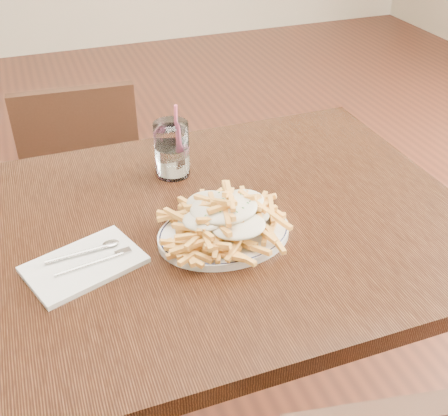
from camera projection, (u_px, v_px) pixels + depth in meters
name	position (u px, v px, depth m)	size (l,w,h in m)	color
table	(185.00, 255.00, 1.19)	(1.20, 0.80, 0.75)	black
chair_far	(84.00, 175.00, 1.90)	(0.39, 0.39, 0.79)	black
fries_plate	(224.00, 233.00, 1.10)	(0.32, 0.30, 0.02)	white
loaded_fries	(224.00, 213.00, 1.08)	(0.27, 0.22, 0.07)	#EDAC48
napkin	(84.00, 264.00, 1.03)	(0.20, 0.13, 0.01)	silver
cutlery	(83.00, 260.00, 1.03)	(0.17, 0.08, 0.01)	silver
water_glass	(172.00, 152.00, 1.28)	(0.08, 0.08, 0.18)	white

